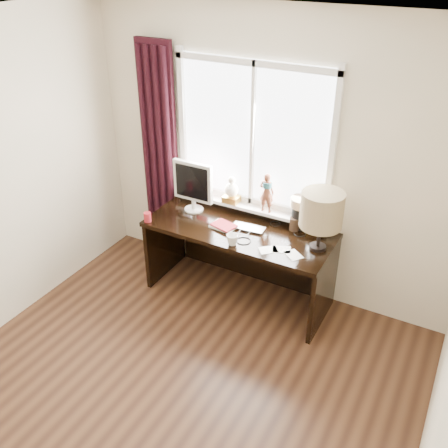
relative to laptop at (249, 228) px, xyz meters
The scene contains 17 objects.
floor 1.82m from the laptop, 89.32° to the right, with size 3.50×4.00×0.00m, color #4D2F1B.
ceiling 2.47m from the laptop, 89.32° to the right, with size 3.50×4.00×0.00m, color white.
wall_back 0.64m from the laptop, 86.73° to the left, with size 3.50×2.60×0.00m, color #C1B89C.
wall_right 2.48m from the laptop, 43.12° to the right, with size 4.00×2.60×0.00m, color #C1B89C.
laptop is the anchor object (origin of this frame).
mug 0.30m from the laptop, 91.89° to the right, with size 0.10×0.10×0.10m, color white.
red_cup 0.93m from the laptop, 160.10° to the right, with size 0.07×0.07×0.09m, color maroon.
window 0.63m from the laptop, 111.74° to the left, with size 1.52×0.21×1.40m.
curtain 1.19m from the laptop, 167.36° to the left, with size 0.38×0.09×2.25m.
desk 0.28m from the laptop, 139.01° to the left, with size 1.70×0.70×0.75m.
monitor 0.68m from the laptop, behind, with size 0.40×0.18×0.49m.
notebook_stack 0.23m from the laptop, 159.24° to the right, with size 0.25×0.20×0.03m.
brush_holder 0.41m from the laptop, 26.82° to the left, with size 0.09×0.09×0.25m.
icon_frame 0.56m from the laptop, 21.45° to the left, with size 0.10×0.04×0.13m.
table_lamp 0.74m from the laptop, ahead, with size 0.35×0.35×0.52m.
loose_papers 0.45m from the laptop, 26.91° to the right, with size 0.40×0.22×0.00m.
desk_cables 0.20m from the laptop, ahead, with size 0.55×0.55×0.01m.
Camera 1 is at (1.62, -1.82, 3.02)m, focal length 40.00 mm.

